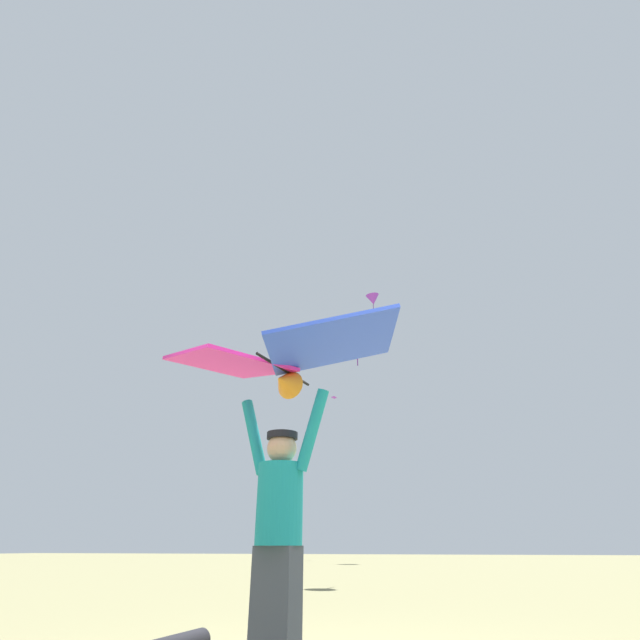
{
  "coord_description": "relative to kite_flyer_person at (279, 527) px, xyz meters",
  "views": [
    {
      "loc": [
        0.95,
        -3.44,
        0.81
      ],
      "look_at": [
        -0.24,
        1.11,
        3.17
      ],
      "focal_mm": 25.47,
      "sensor_mm": 36.0,
      "label": 1
    }
  ],
  "objects": [
    {
      "name": "kite_flyer_person",
      "position": [
        0.0,
        0.0,
        0.0
      ],
      "size": [
        0.81,
        0.4,
        1.92
      ],
      "color": "#424751",
      "rests_on": "ground"
    },
    {
      "name": "held_stunt_kite",
      "position": [
        -0.02,
        -0.1,
        1.26
      ],
      "size": [
        2.18,
        1.35,
        0.44
      ],
      "color": "black"
    },
    {
      "name": "distant_kite_purple_mid_left",
      "position": [
        -7.54,
        35.02,
        11.88
      ],
      "size": [
        0.52,
        0.52,
        0.14
      ],
      "color": "purple"
    },
    {
      "name": "distant_kite_purple_high_left",
      "position": [
        -3.26,
        32.73,
        20.03
      ],
      "size": [
        1.74,
        1.81,
        2.78
      ],
      "color": "purple"
    },
    {
      "name": "distant_kite_purple_low_left",
      "position": [
        -5.88,
        24.36,
        13.4
      ],
      "size": [
        0.83,
        1.0,
        1.06
      ],
      "color": "purple"
    },
    {
      "name": "distant_kite_purple_overhead_distant",
      "position": [
        -1.26,
        11.17,
        6.85
      ],
      "size": [
        1.12,
        1.14,
        1.79
      ],
      "color": "purple"
    },
    {
      "name": "marker_flag",
      "position": [
        -2.38,
        6.82,
        0.51
      ],
      "size": [
        0.3,
        0.24,
        1.67
      ],
      "color": "silver",
      "rests_on": "ground"
    }
  ]
}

